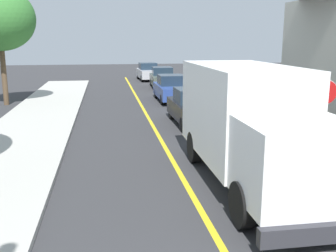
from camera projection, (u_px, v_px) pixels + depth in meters
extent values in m
cube|color=gold|center=(168.00, 153.00, 13.66)|extent=(0.16, 56.00, 0.01)
cube|color=white|center=(240.00, 110.00, 11.26)|extent=(2.41, 5.01, 2.60)
cube|color=white|center=(297.00, 162.00, 7.99)|extent=(2.29, 2.01, 1.70)
cube|color=#1E2D3D|center=(322.00, 158.00, 7.04)|extent=(2.04, 0.09, 0.75)
cube|color=#2D2D33|center=(320.00, 234.00, 7.17)|extent=(2.40, 0.21, 0.36)
cylinder|color=black|center=(334.00, 198.00, 8.55)|extent=(0.30, 1.00, 1.00)
cylinder|color=black|center=(242.00, 205.00, 8.23)|extent=(0.30, 1.00, 1.00)
cylinder|color=black|center=(256.00, 144.00, 12.93)|extent=(0.30, 1.00, 1.00)
cylinder|color=black|center=(194.00, 147.00, 12.61)|extent=(0.30, 1.00, 1.00)
cube|color=black|center=(194.00, 111.00, 18.16)|extent=(1.85, 4.42, 0.76)
cube|color=#1E2D3D|center=(193.00, 95.00, 18.15)|extent=(1.61, 1.82, 0.64)
cylinder|color=black|center=(219.00, 123.00, 17.01)|extent=(0.23, 0.64, 0.64)
cylinder|color=black|center=(183.00, 125.00, 16.74)|extent=(0.23, 0.64, 0.64)
cylinder|color=black|center=(202.00, 112.00, 19.71)|extent=(0.23, 0.64, 0.64)
cylinder|color=black|center=(172.00, 113.00, 19.45)|extent=(0.23, 0.64, 0.64)
cube|color=#2D4793|center=(171.00, 91.00, 25.03)|extent=(1.83, 4.41, 0.76)
cube|color=#1E2D3D|center=(171.00, 80.00, 25.02)|extent=(1.60, 1.81, 0.64)
cylinder|color=black|center=(188.00, 99.00, 23.88)|extent=(0.22, 0.64, 0.64)
cylinder|color=black|center=(163.00, 100.00, 23.62)|extent=(0.22, 0.64, 0.64)
cylinder|color=black|center=(179.00, 93.00, 26.58)|extent=(0.22, 0.64, 0.64)
cylinder|color=black|center=(156.00, 93.00, 26.33)|extent=(0.22, 0.64, 0.64)
cube|color=#4C564C|center=(162.00, 80.00, 31.99)|extent=(1.98, 4.47, 0.76)
cube|color=#1E2D3D|center=(162.00, 71.00, 31.98)|extent=(1.66, 1.86, 0.64)
cylinder|color=black|center=(174.00, 86.00, 30.79)|extent=(0.25, 0.65, 0.64)
cylinder|color=black|center=(154.00, 86.00, 30.60)|extent=(0.25, 0.65, 0.64)
cylinder|color=black|center=(170.00, 82.00, 33.51)|extent=(0.25, 0.65, 0.64)
cylinder|color=black|center=(152.00, 82.00, 33.33)|extent=(0.25, 0.65, 0.64)
cube|color=#B7B7BC|center=(148.00, 73.00, 37.78)|extent=(1.99, 4.47, 0.76)
cube|color=#1E2D3D|center=(148.00, 66.00, 37.77)|extent=(1.66, 1.87, 0.64)
cylinder|color=black|center=(159.00, 78.00, 36.66)|extent=(0.25, 0.65, 0.64)
cylinder|color=black|center=(142.00, 78.00, 36.35)|extent=(0.25, 0.65, 0.64)
cylinder|color=black|center=(154.00, 75.00, 39.35)|extent=(0.25, 0.65, 0.64)
cylinder|color=black|center=(138.00, 76.00, 39.04)|extent=(0.25, 0.65, 0.64)
cube|color=#B7B7BC|center=(252.00, 105.00, 19.74)|extent=(1.96, 4.46, 0.76)
cube|color=#1E2D3D|center=(254.00, 92.00, 19.45)|extent=(1.65, 1.86, 0.64)
cylinder|color=black|center=(227.00, 107.00, 21.01)|extent=(0.24, 0.65, 0.64)
cylinder|color=black|center=(255.00, 106.00, 21.31)|extent=(0.24, 0.65, 0.64)
cylinder|color=black|center=(248.00, 117.00, 18.32)|extent=(0.24, 0.65, 0.64)
cylinder|color=black|center=(279.00, 116.00, 18.62)|extent=(0.24, 0.65, 0.64)
cylinder|color=gray|center=(324.00, 127.00, 12.70)|extent=(0.08, 0.08, 2.20)
cylinder|color=red|center=(326.00, 92.00, 12.48)|extent=(0.76, 0.03, 0.76)
cylinder|color=white|center=(326.00, 92.00, 12.50)|extent=(0.80, 0.02, 0.80)
cube|color=brown|center=(323.00, 98.00, 19.39)|extent=(0.10, 1.00, 2.10)
cylinder|color=brown|center=(4.00, 77.00, 23.37)|extent=(0.30, 0.30, 3.32)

